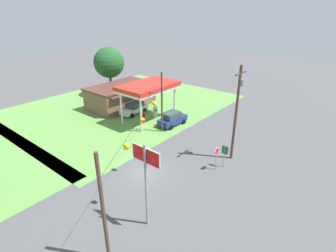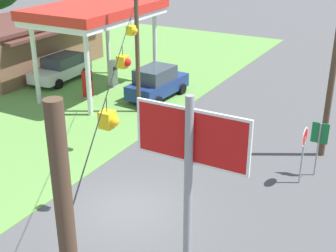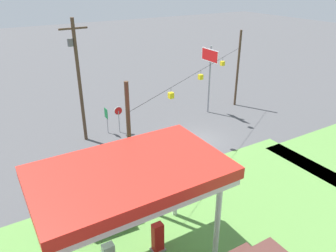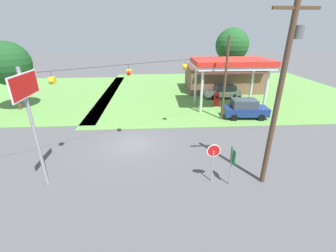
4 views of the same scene
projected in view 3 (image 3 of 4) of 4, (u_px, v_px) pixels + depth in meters
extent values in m
plane|color=#4C4C4F|center=(198.00, 141.00, 28.35)|extent=(160.00, 160.00, 0.00)
cube|color=silver|center=(130.00, 181.00, 14.47)|extent=(8.31, 5.03, 0.35)
cube|color=red|center=(130.00, 172.00, 14.29)|extent=(8.51, 5.23, 0.55)
cylinder|color=silver|center=(175.00, 183.00, 18.68)|extent=(0.28, 0.28, 4.64)
cylinder|color=silver|center=(47.00, 228.00, 15.35)|extent=(0.28, 0.28, 4.64)
cylinder|color=silver|center=(217.00, 222.00, 15.70)|extent=(0.28, 0.28, 4.64)
cube|color=gray|center=(158.00, 249.00, 17.10)|extent=(0.71, 0.56, 0.12)
cube|color=red|center=(158.00, 237.00, 16.73)|extent=(0.55, 0.40, 1.61)
cube|color=black|center=(156.00, 229.00, 16.76)|extent=(0.39, 0.03, 0.24)
cube|color=black|center=(107.00, 250.00, 15.52)|extent=(0.39, 0.03, 0.24)
cube|color=navy|center=(93.00, 212.00, 18.72)|extent=(4.53, 2.10, 0.83)
cube|color=#333D47|center=(97.00, 199.00, 18.48)|extent=(2.53, 1.84, 0.83)
cylinder|color=black|center=(74.00, 237.00, 17.56)|extent=(0.69, 0.26, 0.68)
cylinder|color=black|center=(66.00, 216.00, 19.07)|extent=(0.69, 0.26, 0.68)
cylinder|color=black|center=(122.00, 220.00, 18.71)|extent=(0.69, 0.26, 0.68)
cylinder|color=black|center=(112.00, 202.00, 20.23)|extent=(0.69, 0.26, 0.68)
cylinder|color=#99999E|center=(119.00, 122.00, 29.50)|extent=(0.08, 0.08, 2.10)
cylinder|color=white|center=(118.00, 111.00, 29.06)|extent=(0.80, 0.03, 0.80)
cylinder|color=red|center=(118.00, 111.00, 29.06)|extent=(0.70, 0.03, 0.70)
cylinder|color=gray|center=(209.00, 80.00, 32.89)|extent=(0.18, 0.18, 6.87)
cube|color=white|center=(210.00, 55.00, 31.78)|extent=(0.06, 2.54, 1.21)
cube|color=red|center=(210.00, 55.00, 31.78)|extent=(0.07, 2.42, 1.09)
cylinder|color=gray|center=(107.00, 121.00, 29.29)|extent=(0.07, 0.07, 2.40)
cube|color=#146B33|center=(106.00, 113.00, 28.95)|extent=(0.04, 0.70, 0.90)
cylinder|color=#4C3828|center=(80.00, 83.00, 26.52)|extent=(0.28, 0.28, 10.21)
cube|color=#4C3828|center=(73.00, 28.00, 24.71)|extent=(2.20, 0.14, 0.14)
cylinder|color=#59595B|center=(70.00, 42.00, 24.96)|extent=(0.44, 0.44, 0.60)
cylinder|color=#4C3828|center=(238.00, 69.00, 34.56)|extent=(0.24, 0.24, 8.05)
cylinder|color=#4C3828|center=(130.00, 149.00, 18.75)|extent=(0.24, 0.24, 8.05)
cylinder|color=black|center=(201.00, 70.00, 25.71)|extent=(17.20, 10.02, 0.02)
cylinder|color=black|center=(223.00, 59.00, 29.73)|extent=(0.02, 0.02, 0.35)
cube|color=yellow|center=(222.00, 63.00, 29.89)|extent=(0.32, 0.32, 0.40)
sphere|color=yellow|center=(221.00, 63.00, 30.02)|extent=(0.28, 0.28, 0.28)
cylinder|color=black|center=(201.00, 72.00, 25.78)|extent=(0.02, 0.02, 0.35)
cube|color=yellow|center=(201.00, 77.00, 25.94)|extent=(0.32, 0.32, 0.40)
sphere|color=red|center=(199.00, 76.00, 26.07)|extent=(0.28, 0.28, 0.28)
cylinder|color=black|center=(171.00, 90.00, 21.83)|extent=(0.02, 0.02, 0.35)
cube|color=yellow|center=(171.00, 95.00, 21.99)|extent=(0.32, 0.32, 0.40)
sphere|color=yellow|center=(170.00, 95.00, 22.12)|extent=(0.28, 0.28, 0.28)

